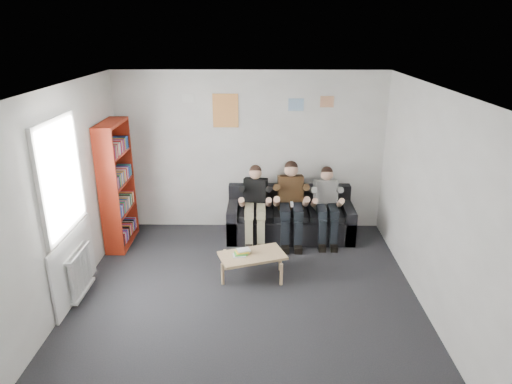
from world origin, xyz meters
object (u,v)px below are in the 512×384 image
(bookshelf, at_px, (117,185))
(person_left, at_px, (255,205))
(sofa, at_px, (290,219))
(person_right, at_px, (327,206))
(person_middle, at_px, (291,204))
(coffee_table, at_px, (252,257))

(bookshelf, xyz_separation_m, person_left, (2.17, 0.14, -0.38))
(sofa, height_order, person_right, person_right)
(bookshelf, height_order, person_middle, bookshelf)
(bookshelf, bearing_deg, person_right, 2.03)
(person_left, relative_size, person_middle, 0.95)
(person_left, bearing_deg, bookshelf, -167.31)
(person_left, height_order, person_middle, person_middle)
(coffee_table, bearing_deg, person_left, 88.94)
(sofa, bearing_deg, person_left, -161.66)
(person_left, xyz_separation_m, person_middle, (0.58, -0.00, 0.03))
(bookshelf, relative_size, person_right, 1.64)
(sofa, relative_size, coffee_table, 2.33)
(person_right, bearing_deg, person_middle, 171.43)
(bookshelf, bearing_deg, sofa, 6.50)
(sofa, bearing_deg, person_middle, -90.00)
(sofa, xyz_separation_m, person_right, (0.58, -0.19, 0.33))
(person_middle, bearing_deg, sofa, 85.93)
(sofa, relative_size, person_middle, 1.58)
(bookshelf, distance_m, person_middle, 2.77)
(bookshelf, height_order, person_right, bookshelf)
(coffee_table, relative_size, person_middle, 0.68)
(bookshelf, height_order, coffee_table, bookshelf)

